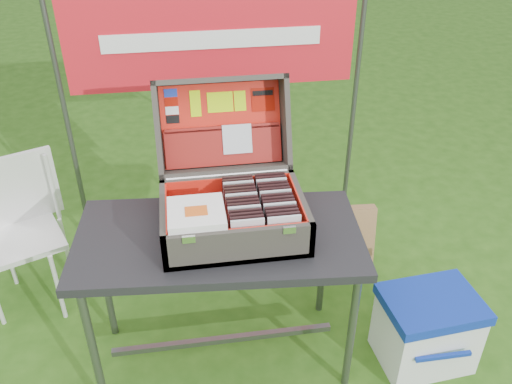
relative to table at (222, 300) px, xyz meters
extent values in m
plane|color=#285313|center=(0.09, -0.02, -0.39)|extent=(80.00, 80.00, 0.00)
cube|color=black|center=(0.00, 0.00, 0.37)|extent=(1.29, 0.72, 0.04)
cylinder|color=#59595B|center=(-0.56, -0.25, -0.02)|extent=(0.04, 0.04, 0.73)
cylinder|color=#59595B|center=(0.56, -0.25, -0.02)|extent=(0.04, 0.04, 0.73)
cylinder|color=#59595B|center=(-0.56, 0.25, -0.02)|extent=(0.04, 0.04, 0.73)
cylinder|color=#59595B|center=(0.56, 0.25, -0.02)|extent=(0.04, 0.04, 0.73)
cube|color=#59595B|center=(0.00, 0.00, -0.27)|extent=(1.09, 0.03, 0.03)
cube|color=#3E3A32|center=(0.07, 0.00, 0.40)|extent=(0.61, 0.44, 0.02)
cube|color=#3E3A32|center=(0.07, -0.20, 0.47)|extent=(0.61, 0.02, 0.16)
cube|color=#3E3A32|center=(0.07, 0.21, 0.47)|extent=(0.61, 0.02, 0.16)
cube|color=#3E3A32|center=(-0.23, 0.00, 0.47)|extent=(0.02, 0.44, 0.16)
cube|color=#3E3A32|center=(0.36, 0.00, 0.47)|extent=(0.02, 0.44, 0.16)
cube|color=red|center=(0.07, 0.00, 0.41)|extent=(0.56, 0.39, 0.01)
cube|color=silver|center=(-0.13, -0.21, 0.54)|extent=(0.05, 0.01, 0.03)
cube|color=silver|center=(0.26, -0.21, 0.54)|extent=(0.05, 0.01, 0.03)
cylinder|color=silver|center=(0.07, 0.22, 0.55)|extent=(0.55, 0.02, 0.02)
cube|color=#3E3A32|center=(0.07, 0.44, 0.70)|extent=(0.61, 0.18, 0.41)
cube|color=#3E3A32|center=(0.07, 0.45, 0.92)|extent=(0.61, 0.16, 0.08)
cube|color=#3E3A32|center=(0.07, 0.30, 0.53)|extent=(0.61, 0.16, 0.08)
cube|color=#3E3A32|center=(-0.23, 0.38, 0.72)|extent=(0.02, 0.31, 0.46)
cube|color=#3E3A32|center=(0.36, 0.38, 0.72)|extent=(0.02, 0.31, 0.46)
cube|color=red|center=(0.07, 0.43, 0.70)|extent=(0.56, 0.14, 0.36)
cube|color=red|center=(0.07, -0.19, 0.48)|extent=(0.56, 0.01, 0.14)
cube|color=red|center=(0.07, 0.19, 0.48)|extent=(0.56, 0.01, 0.14)
cube|color=red|center=(-0.21, 0.00, 0.48)|extent=(0.01, 0.39, 0.14)
cube|color=red|center=(0.34, 0.00, 0.48)|extent=(0.01, 0.39, 0.14)
cube|color=maroon|center=(0.07, 0.37, 0.62)|extent=(0.54, 0.09, 0.17)
cube|color=maroon|center=(0.07, 0.40, 0.70)|extent=(0.53, 0.03, 0.03)
cube|color=silver|center=(0.13, 0.37, 0.65)|extent=(0.14, 0.06, 0.13)
cube|color=#1933B2|center=(-0.16, 0.48, 0.85)|extent=(0.06, 0.02, 0.04)
cube|color=#A20D00|center=(-0.16, 0.46, 0.82)|extent=(0.06, 0.02, 0.04)
cube|color=white|center=(-0.16, 0.45, 0.78)|extent=(0.06, 0.02, 0.04)
cube|color=black|center=(-0.16, 0.44, 0.74)|extent=(0.06, 0.02, 0.04)
cube|color=#BAEB01|center=(-0.05, 0.46, 0.80)|extent=(0.05, 0.05, 0.11)
cube|color=#BAEB01|center=(0.07, 0.46, 0.80)|extent=(0.12, 0.04, 0.09)
cube|color=#BAEB01|center=(0.16, 0.46, 0.80)|extent=(0.05, 0.04, 0.09)
cube|color=#A20D00|center=(0.27, 0.46, 0.80)|extent=(0.11, 0.04, 0.10)
cube|color=black|center=(0.27, 0.47, 0.83)|extent=(0.10, 0.01, 0.02)
cube|color=silver|center=(0.11, -0.17, 0.49)|extent=(0.13, 0.01, 0.15)
cube|color=black|center=(0.11, -0.14, 0.49)|extent=(0.13, 0.01, 0.15)
cube|color=black|center=(0.11, -0.12, 0.49)|extent=(0.13, 0.01, 0.15)
cube|color=black|center=(0.11, -0.09, 0.49)|extent=(0.13, 0.01, 0.15)
cube|color=silver|center=(0.11, -0.07, 0.49)|extent=(0.13, 0.01, 0.15)
cube|color=black|center=(0.11, -0.05, 0.49)|extent=(0.13, 0.01, 0.15)
cube|color=black|center=(0.11, -0.02, 0.49)|extent=(0.13, 0.01, 0.15)
cube|color=black|center=(0.11, 0.00, 0.49)|extent=(0.13, 0.01, 0.15)
cube|color=silver|center=(0.11, 0.03, 0.49)|extent=(0.13, 0.01, 0.15)
cube|color=black|center=(0.11, 0.05, 0.49)|extent=(0.13, 0.01, 0.15)
cube|color=black|center=(0.11, 0.07, 0.49)|extent=(0.13, 0.01, 0.15)
cube|color=black|center=(0.11, 0.10, 0.49)|extent=(0.13, 0.01, 0.15)
cube|color=silver|center=(0.11, 0.12, 0.49)|extent=(0.13, 0.01, 0.15)
cube|color=black|center=(0.11, 0.15, 0.49)|extent=(0.13, 0.01, 0.15)
cube|color=black|center=(0.11, 0.17, 0.49)|extent=(0.13, 0.01, 0.15)
cube|color=silver|center=(0.25, -0.17, 0.49)|extent=(0.13, 0.01, 0.15)
cube|color=black|center=(0.25, -0.14, 0.49)|extent=(0.13, 0.01, 0.15)
cube|color=black|center=(0.25, -0.12, 0.49)|extent=(0.13, 0.01, 0.15)
cube|color=black|center=(0.25, -0.09, 0.49)|extent=(0.13, 0.01, 0.15)
cube|color=silver|center=(0.25, -0.07, 0.49)|extent=(0.13, 0.01, 0.15)
cube|color=black|center=(0.25, -0.05, 0.49)|extent=(0.13, 0.01, 0.15)
cube|color=black|center=(0.25, -0.02, 0.49)|extent=(0.13, 0.01, 0.15)
cube|color=black|center=(0.25, 0.00, 0.49)|extent=(0.13, 0.01, 0.15)
cube|color=silver|center=(0.25, 0.03, 0.49)|extent=(0.13, 0.01, 0.15)
cube|color=black|center=(0.25, 0.05, 0.49)|extent=(0.13, 0.01, 0.15)
cube|color=black|center=(0.25, 0.07, 0.49)|extent=(0.13, 0.01, 0.15)
cube|color=black|center=(0.25, 0.10, 0.49)|extent=(0.13, 0.01, 0.15)
cube|color=silver|center=(0.25, 0.12, 0.49)|extent=(0.13, 0.01, 0.15)
cube|color=black|center=(0.25, 0.15, 0.49)|extent=(0.13, 0.01, 0.15)
cube|color=black|center=(0.25, 0.17, 0.49)|extent=(0.13, 0.01, 0.15)
cube|color=white|center=(-0.09, -0.08, 0.55)|extent=(0.23, 0.23, 0.00)
cube|color=white|center=(-0.09, -0.08, 0.56)|extent=(0.23, 0.23, 0.00)
cube|color=white|center=(-0.09, -0.08, 0.56)|extent=(0.23, 0.23, 0.00)
cube|color=white|center=(-0.09, -0.08, 0.57)|extent=(0.23, 0.23, 0.00)
cube|color=white|center=(-0.09, -0.08, 0.57)|extent=(0.23, 0.23, 0.00)
cube|color=white|center=(-0.09, -0.08, 0.58)|extent=(0.23, 0.23, 0.00)
cube|color=#D85919|center=(-0.09, -0.09, 0.58)|extent=(0.09, 0.07, 0.00)
cube|color=white|center=(0.98, -0.16, -0.22)|extent=(0.45, 0.36, 0.34)
cube|color=#0E2B9C|center=(0.98, -0.16, -0.02)|extent=(0.48, 0.38, 0.05)
cube|color=#0E2B9C|center=(0.98, -0.34, -0.17)|extent=(0.27, 0.02, 0.02)
cube|color=silver|center=(-1.00, 0.57, 0.04)|extent=(0.50, 0.50, 0.03)
cube|color=silver|center=(-1.00, 0.75, 0.25)|extent=(0.36, 0.18, 0.40)
cylinder|color=silver|center=(-0.84, 0.41, -0.17)|extent=(0.02, 0.02, 0.43)
cylinder|color=silver|center=(-1.16, 0.73, -0.17)|extent=(0.02, 0.02, 0.43)
cylinder|color=silver|center=(-0.84, 0.73, -0.17)|extent=(0.02, 0.02, 0.43)
cylinder|color=silver|center=(-0.84, 0.75, 0.24)|extent=(0.02, 0.02, 0.40)
cube|color=#9B7648|center=(0.73, 0.54, -0.16)|extent=(0.44, 0.17, 0.46)
cylinder|color=#59595B|center=(-0.76, 1.08, 0.46)|extent=(0.03, 0.03, 1.70)
cylinder|color=#59595B|center=(0.94, 1.08, 0.46)|extent=(0.03, 0.03, 1.70)
cube|color=red|center=(0.09, 1.07, 0.91)|extent=(1.60, 0.02, 0.55)
cube|color=white|center=(0.09, 1.06, 0.91)|extent=(1.20, 0.00, 0.10)
camera|label=1|loc=(-0.13, -1.87, 1.81)|focal=38.00mm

